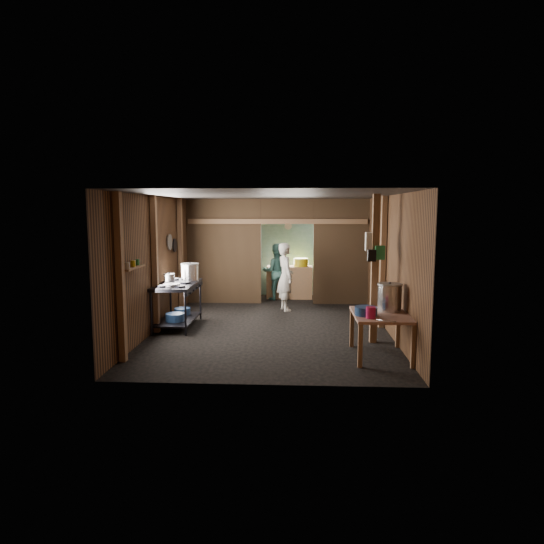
# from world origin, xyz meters

# --- Properties ---
(floor) EXTENTS (4.50, 7.00, 0.00)m
(floor) POSITION_xyz_m (0.00, 0.00, 0.00)
(floor) COLOR black
(floor) RESTS_ON ground
(ceiling) EXTENTS (4.50, 7.00, 0.00)m
(ceiling) POSITION_xyz_m (0.00, 0.00, 2.60)
(ceiling) COLOR #413D3B
(ceiling) RESTS_ON ground
(wall_back) EXTENTS (4.50, 0.00, 2.60)m
(wall_back) POSITION_xyz_m (0.00, 3.50, 1.30)
(wall_back) COLOR brown
(wall_back) RESTS_ON ground
(wall_front) EXTENTS (4.50, 0.00, 2.60)m
(wall_front) POSITION_xyz_m (0.00, -3.50, 1.30)
(wall_front) COLOR brown
(wall_front) RESTS_ON ground
(wall_left) EXTENTS (0.00, 7.00, 2.60)m
(wall_left) POSITION_xyz_m (-2.25, 0.00, 1.30)
(wall_left) COLOR brown
(wall_left) RESTS_ON ground
(wall_right) EXTENTS (0.00, 7.00, 2.60)m
(wall_right) POSITION_xyz_m (2.25, 0.00, 1.30)
(wall_right) COLOR brown
(wall_right) RESTS_ON ground
(partition_left) EXTENTS (1.85, 0.10, 2.60)m
(partition_left) POSITION_xyz_m (-1.32, 2.20, 1.30)
(partition_left) COLOR #503922
(partition_left) RESTS_ON floor
(partition_right) EXTENTS (1.35, 0.10, 2.60)m
(partition_right) POSITION_xyz_m (1.57, 2.20, 1.30)
(partition_right) COLOR #503922
(partition_right) RESTS_ON floor
(partition_header) EXTENTS (1.30, 0.10, 0.60)m
(partition_header) POSITION_xyz_m (0.25, 2.20, 2.30)
(partition_header) COLOR #503922
(partition_header) RESTS_ON wall_back
(turquoise_panel) EXTENTS (4.40, 0.06, 2.50)m
(turquoise_panel) POSITION_xyz_m (0.00, 3.44, 1.25)
(turquoise_panel) COLOR #90C4C2
(turquoise_panel) RESTS_ON wall_back
(back_counter) EXTENTS (1.20, 0.50, 0.85)m
(back_counter) POSITION_xyz_m (0.30, 2.95, 0.42)
(back_counter) COLOR #92643E
(back_counter) RESTS_ON floor
(wall_clock) EXTENTS (0.20, 0.03, 0.20)m
(wall_clock) POSITION_xyz_m (0.25, 3.40, 1.90)
(wall_clock) COLOR silver
(wall_clock) RESTS_ON wall_back
(post_left_a) EXTENTS (0.10, 0.12, 2.60)m
(post_left_a) POSITION_xyz_m (-2.18, -2.60, 1.30)
(post_left_a) COLOR #92643E
(post_left_a) RESTS_ON floor
(post_left_b) EXTENTS (0.10, 0.12, 2.60)m
(post_left_b) POSITION_xyz_m (-2.18, -0.80, 1.30)
(post_left_b) COLOR #92643E
(post_left_b) RESTS_ON floor
(post_left_c) EXTENTS (0.10, 0.12, 2.60)m
(post_left_c) POSITION_xyz_m (-2.18, 1.20, 1.30)
(post_left_c) COLOR #92643E
(post_left_c) RESTS_ON floor
(post_right) EXTENTS (0.10, 0.12, 2.60)m
(post_right) POSITION_xyz_m (2.18, -0.20, 1.30)
(post_right) COLOR #92643E
(post_right) RESTS_ON floor
(post_free) EXTENTS (0.12, 0.12, 2.60)m
(post_free) POSITION_xyz_m (1.85, -1.30, 1.30)
(post_free) COLOR #92643E
(post_free) RESTS_ON floor
(cross_beam) EXTENTS (4.40, 0.12, 0.12)m
(cross_beam) POSITION_xyz_m (0.00, 2.15, 2.05)
(cross_beam) COLOR #92643E
(cross_beam) RESTS_ON wall_left
(pan_lid_big) EXTENTS (0.03, 0.34, 0.34)m
(pan_lid_big) POSITION_xyz_m (-2.21, 0.40, 1.65)
(pan_lid_big) COLOR gray
(pan_lid_big) RESTS_ON wall_left
(pan_lid_small) EXTENTS (0.03, 0.30, 0.30)m
(pan_lid_small) POSITION_xyz_m (-2.21, 0.80, 1.55)
(pan_lid_small) COLOR black
(pan_lid_small) RESTS_ON wall_left
(wall_shelf) EXTENTS (0.14, 0.80, 0.03)m
(wall_shelf) POSITION_xyz_m (-2.15, -2.10, 1.40)
(wall_shelf) COLOR #92643E
(wall_shelf) RESTS_ON wall_left
(jar_white) EXTENTS (0.07, 0.07, 0.10)m
(jar_white) POSITION_xyz_m (-2.15, -2.35, 1.47)
(jar_white) COLOR silver
(jar_white) RESTS_ON wall_shelf
(jar_yellow) EXTENTS (0.08, 0.08, 0.10)m
(jar_yellow) POSITION_xyz_m (-2.15, -2.10, 1.47)
(jar_yellow) COLOR #BBA312
(jar_yellow) RESTS_ON wall_shelf
(jar_green) EXTENTS (0.06, 0.06, 0.10)m
(jar_green) POSITION_xyz_m (-2.15, -1.88, 1.47)
(jar_green) COLOR #268A46
(jar_green) RESTS_ON wall_shelf
(bag_white) EXTENTS (0.22, 0.15, 0.32)m
(bag_white) POSITION_xyz_m (1.80, -1.22, 1.78)
(bag_white) COLOR silver
(bag_white) RESTS_ON post_free
(bag_green) EXTENTS (0.16, 0.12, 0.24)m
(bag_green) POSITION_xyz_m (1.92, -1.36, 1.60)
(bag_green) COLOR #268A46
(bag_green) RESTS_ON post_free
(bag_black) EXTENTS (0.14, 0.10, 0.20)m
(bag_black) POSITION_xyz_m (1.78, -1.38, 1.55)
(bag_black) COLOR black
(bag_black) RESTS_ON post_free
(gas_range) EXTENTS (0.77, 1.50, 0.89)m
(gas_range) POSITION_xyz_m (-1.88, -0.38, 0.44)
(gas_range) COLOR black
(gas_range) RESTS_ON floor
(prep_table) EXTENTS (0.86, 1.19, 0.70)m
(prep_table) POSITION_xyz_m (1.83, -2.16, 0.35)
(prep_table) COLOR #9E6B5D
(prep_table) RESTS_ON floor
(stove_pot_large) EXTENTS (0.39, 0.39, 0.37)m
(stove_pot_large) POSITION_xyz_m (-1.71, 0.06, 1.05)
(stove_pot_large) COLOR silver
(stove_pot_large) RESTS_ON gas_range
(stove_pot_med) EXTENTS (0.27, 0.27, 0.20)m
(stove_pot_med) POSITION_xyz_m (-2.05, -0.32, 0.97)
(stove_pot_med) COLOR silver
(stove_pot_med) RESTS_ON gas_range
(frying_pan) EXTENTS (0.37, 0.56, 0.07)m
(frying_pan) POSITION_xyz_m (-1.88, -0.78, 0.91)
(frying_pan) COLOR gray
(frying_pan) RESTS_ON gas_range
(blue_tub_front) EXTENTS (0.37, 0.37, 0.15)m
(blue_tub_front) POSITION_xyz_m (-1.88, -0.60, 0.25)
(blue_tub_front) COLOR navy
(blue_tub_front) RESTS_ON gas_range
(blue_tub_back) EXTENTS (0.33, 0.33, 0.13)m
(blue_tub_back) POSITION_xyz_m (-1.88, 0.00, 0.24)
(blue_tub_back) COLOR navy
(blue_tub_back) RESTS_ON gas_range
(stock_pot) EXTENTS (0.40, 0.40, 0.47)m
(stock_pot) POSITION_xyz_m (2.00, -1.94, 0.92)
(stock_pot) COLOR silver
(stock_pot) RESTS_ON prep_table
(wash_basin) EXTENTS (0.44, 0.44, 0.13)m
(wash_basin) POSITION_xyz_m (1.57, -2.28, 0.77)
(wash_basin) COLOR navy
(wash_basin) RESTS_ON prep_table
(pink_bucket) EXTENTS (0.18, 0.18, 0.18)m
(pink_bucket) POSITION_xyz_m (1.62, -2.50, 0.79)
(pink_bucket) COLOR #BE1851
(pink_bucket) RESTS_ON prep_table
(knife) EXTENTS (0.29, 0.15, 0.01)m
(knife) POSITION_xyz_m (1.81, -2.68, 0.71)
(knife) COLOR silver
(knife) RESTS_ON prep_table
(yellow_tub) EXTENTS (0.38, 0.38, 0.21)m
(yellow_tub) POSITION_xyz_m (0.60, 2.95, 0.96)
(yellow_tub) COLOR #BBA312
(yellow_tub) RESTS_ON back_counter
(red_cup) EXTENTS (0.12, 0.12, 0.14)m
(red_cup) POSITION_xyz_m (0.11, 2.95, 0.92)
(red_cup) COLOR #BD3501
(red_cup) RESTS_ON back_counter
(cook) EXTENTS (0.54, 0.67, 1.58)m
(cook) POSITION_xyz_m (0.23, 1.36, 0.79)
(cook) COLOR silver
(cook) RESTS_ON floor
(worker_back) EXTENTS (0.77, 0.63, 1.47)m
(worker_back) POSITION_xyz_m (-0.05, 2.71, 0.73)
(worker_back) COLOR #3E716A
(worker_back) RESTS_ON floor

